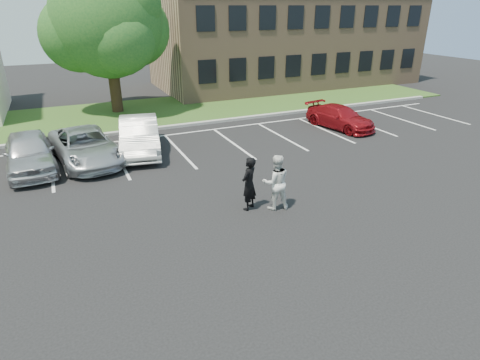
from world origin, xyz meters
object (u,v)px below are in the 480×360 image
at_px(tree, 109,24).
at_px(car_red_compact, 340,117).
at_px(car_white_sedan, 139,136).
at_px(man_white_shirt, 276,182).
at_px(car_silver_west, 29,152).
at_px(car_silver_minivan, 85,146).
at_px(office_building, 287,34).
at_px(man_black_suit, 249,184).

distance_m(tree, car_red_compact, 14.83).
relative_size(tree, car_white_sedan, 1.80).
xyz_separation_m(man_white_shirt, car_silver_west, (-7.61, 7.28, -0.17)).
relative_size(car_silver_minivan, car_white_sedan, 1.06).
bearing_deg(office_building, car_red_compact, -108.26).
bearing_deg(office_building, car_silver_west, -145.86).
bearing_deg(office_building, tree, -162.26).
distance_m(office_building, man_white_shirt, 24.81).
height_order(man_black_suit, man_white_shirt, man_white_shirt).
bearing_deg(office_building, car_silver_minivan, -142.94).
bearing_deg(car_silver_west, car_red_compact, -4.74).
xyz_separation_m(office_building, tree, (-15.37, -4.92, 1.19)).
relative_size(man_black_suit, car_silver_minivan, 0.36).
relative_size(car_silver_west, car_silver_minivan, 0.90).
bearing_deg(man_white_shirt, car_white_sedan, -56.71).
xyz_separation_m(office_building, man_white_shirt, (-12.72, -21.06, -3.20)).
distance_m(man_black_suit, man_white_shirt, 0.90).
height_order(car_white_sedan, car_red_compact, car_white_sedan).
bearing_deg(tree, car_white_sedan, -92.23).
xyz_separation_m(office_building, car_silver_minivan, (-18.13, -13.69, -3.44)).
height_order(man_white_shirt, car_white_sedan, man_white_shirt).
height_order(office_building, man_white_shirt, office_building).
height_order(car_silver_minivan, car_white_sedan, car_white_sedan).
xyz_separation_m(car_white_sedan, car_red_compact, (11.09, -0.58, -0.19)).
distance_m(man_black_suit, car_white_sedan, 7.66).
distance_m(tree, car_silver_west, 11.13).
distance_m(man_white_shirt, car_silver_minivan, 9.15).
height_order(office_building, car_red_compact, office_building).
distance_m(car_silver_minivan, car_red_compact, 13.52).
distance_m(car_silver_west, car_red_compact, 15.72).
xyz_separation_m(car_silver_west, car_white_sedan, (4.63, 0.41, 0.02)).
height_order(tree, car_white_sedan, tree).
distance_m(tree, man_white_shirt, 16.94).
bearing_deg(car_silver_minivan, car_red_compact, -9.98).
bearing_deg(car_red_compact, man_black_suit, -154.31).
xyz_separation_m(man_white_shirt, car_white_sedan, (-2.98, 7.69, -0.16)).
bearing_deg(man_white_shirt, car_red_compact, -126.68).
bearing_deg(car_red_compact, tree, 128.53).
xyz_separation_m(man_white_shirt, car_red_compact, (8.11, 7.10, -0.35)).
bearing_deg(car_red_compact, man_white_shirt, -150.21).
bearing_deg(office_building, man_white_shirt, -121.12).
height_order(man_black_suit, car_silver_west, man_black_suit).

